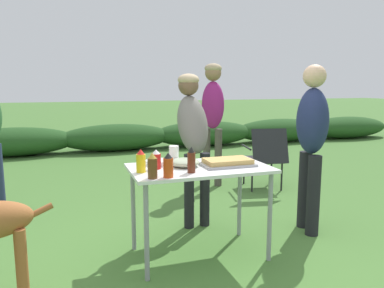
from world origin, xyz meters
name	(u,v)px	position (x,y,z in m)	size (l,w,h in m)	color
ground_plane	(199,254)	(0.00, 0.00, 0.00)	(60.00, 60.00, 0.00)	#477533
shrub_hedge	(116,137)	(0.00, 5.25, 0.28)	(14.40, 0.90, 0.56)	#234C1E
folding_table	(199,176)	(0.00, 0.00, 0.66)	(1.10, 0.64, 0.74)	white
food_tray	(228,162)	(0.23, -0.03, 0.77)	(0.42, 0.26, 0.06)	#9E9EA3
plate_stack	(158,162)	(-0.29, 0.18, 0.76)	(0.21, 0.21, 0.04)	white
mixing_bowl	(185,162)	(-0.11, 0.04, 0.77)	(0.23, 0.23, 0.07)	#ADBC99
paper_cup_stack	(174,154)	(-0.15, 0.21, 0.81)	(0.08, 0.08, 0.14)	white
ketchup_bottle	(156,160)	(-0.34, 0.04, 0.81)	(0.07, 0.07, 0.15)	red
bbq_sauce_bottle	(191,160)	(-0.12, -0.17, 0.83)	(0.06, 0.06, 0.19)	#562314
beer_bottle	(152,166)	(-0.44, -0.25, 0.83)	(0.07, 0.07, 0.18)	brown
mustard_bottle	(141,161)	(-0.48, -0.04, 0.82)	(0.07, 0.07, 0.17)	yellow
hot_sauce_bottle	(168,166)	(-0.32, -0.26, 0.82)	(0.07, 0.07, 0.18)	#CC4214
standing_person_in_gray_fleece	(193,129)	(0.18, 0.71, 0.95)	(0.33, 0.44, 1.49)	black
standing_person_in_navy_coat	(213,109)	(0.91, 1.99, 1.07)	(0.38, 0.38, 1.67)	#4C473D
standing_person_with_beanie	(312,134)	(1.16, 0.16, 0.93)	(0.34, 0.42, 1.56)	black
camp_chair_green_behind_table	(265,155)	(1.48, 1.56, 0.47)	(0.57, 0.67, 0.83)	#232328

